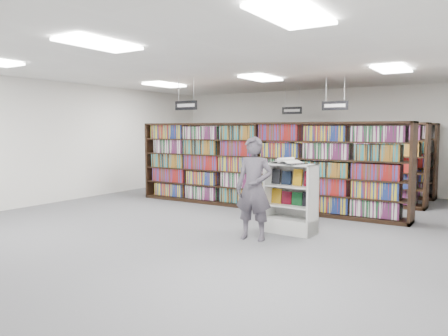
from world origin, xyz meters
The scene contains 18 objects.
floor centered at (0.00, 0.00, 0.00)m, with size 12.00×12.00×0.00m, color #55555A.
ceiling centered at (0.00, 0.00, 3.20)m, with size 10.00×12.00×0.10m, color silver.
wall_back centered at (0.00, 6.00, 1.60)m, with size 10.00×0.10×3.20m, color silver.
wall_left centered at (-5.00, 0.00, 1.60)m, with size 0.10×12.00×3.20m, color silver.
bookshelf_row_near centered at (0.00, 2.00, 1.05)m, with size 7.00×0.60×2.10m.
bookshelf_row_mid centered at (0.00, 4.00, 1.05)m, with size 7.00×0.60×2.10m.
bookshelf_row_far centered at (0.00, 5.70, 1.05)m, with size 7.00×0.60×2.10m.
aisle_sign_left centered at (-1.50, 1.00, 2.53)m, with size 0.65×0.02×0.80m.
aisle_sign_right centered at (1.50, 3.00, 2.53)m, with size 0.65×0.02×0.80m.
aisle_sign_center centered at (-0.50, 5.00, 2.53)m, with size 0.65×0.02×0.80m.
troffer_front_center centered at (0.00, -3.00, 3.16)m, with size 0.60×1.20×0.04m, color white.
troffer_front_right centered at (3.00, -3.00, 3.16)m, with size 0.60×1.20×0.04m, color white.
troffer_back_left centered at (-3.00, 2.00, 3.16)m, with size 0.60×1.20×0.04m, color white.
troffer_back_center centered at (0.00, 2.00, 3.16)m, with size 0.60×1.20×0.04m, color white.
troffer_back_right centered at (3.00, 2.00, 3.16)m, with size 0.60×1.20×0.04m, color white.
endcap_display centered at (1.69, 0.04, 0.45)m, with size 0.96×0.52×1.30m.
open_book centered at (1.59, 0.02, 1.33)m, with size 0.81×0.66×0.13m.
shopper centered at (1.33, -0.77, 0.91)m, with size 0.66×0.43×1.81m, color #4A444E.
Camera 1 is at (4.96, -7.44, 1.94)m, focal length 35.00 mm.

